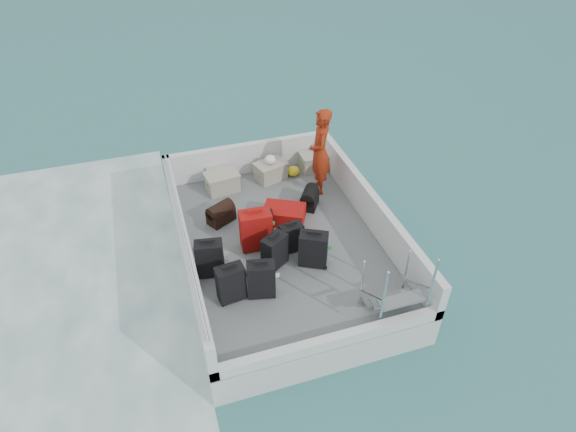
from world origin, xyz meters
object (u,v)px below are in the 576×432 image
Objects in this scene: suitcase_4 at (275,252)px; suitcase_3 at (261,280)px; suitcase_0 at (231,284)px; passenger at (320,152)px; suitcase_7 at (291,238)px; crate_3 at (314,162)px; suitcase_1 at (210,259)px; crate_1 at (221,176)px; suitcase_5 at (256,230)px; suitcase_8 at (284,214)px; crate_0 at (222,183)px; suitcase_6 at (313,250)px; crate_2 at (271,172)px.

suitcase_3 is at bearing -156.90° from suitcase_4.
passenger is at bearing 38.62° from suitcase_0.
crate_3 is (1.32, 2.38, -0.11)m from suitcase_7.
crate_1 is (0.71, 2.64, -0.18)m from suitcase_1.
suitcase_5 is 2.23m from crate_1.
suitcase_8 is 1.94m from crate_3.
suitcase_5 is (0.90, 0.43, 0.04)m from suitcase_1.
crate_0 is (0.47, 3.00, -0.15)m from suitcase_0.
suitcase_7 reaches higher than crate_0.
suitcase_4 is 3.17m from crate_3.
suitcase_6 is at bearing 34.95° from suitcase_3.
crate_0 is 1.08m from crate_2.
suitcase_4 is 0.84× the size of suitcase_5.
suitcase_8 is at bearing 42.28° from suitcase_5.
suitcase_8 is 1.47m from crate_2.
suitcase_7 is 2.72m from crate_3.
suitcase_7 is at bearing -97.14° from crate_2.
suitcase_3 is at bearing -36.78° from suitcase_1.
crate_2 is 1.30m from passenger.
crate_1 is (0.02, 0.30, -0.04)m from crate_0.
crate_3 is at bearing 96.39° from suitcase_6.
suitcase_3 is at bearing -21.36° from passenger.
suitcase_7 reaches higher than crate_3.
suitcase_3 is (0.47, -0.06, -0.00)m from suitcase_0.
suitcase_4 is 2.81m from crate_1.
suitcase_5 is 1.09m from suitcase_6.
suitcase_3 is 0.70m from suitcase_4.
passenger is at bearing -17.07° from crate_0.
passenger reaches higher than suitcase_7.
suitcase_1 reaches higher than suitcase_0.
crate_3 is at bearing 52.02° from suitcase_1.
suitcase_3 is 1.20× the size of suitcase_7.
passenger is (0.99, 0.76, 0.75)m from suitcase_8.
suitcase_6 is 1.04× the size of crate_0.
suitcase_7 is at bearing 145.65° from suitcase_6.
suitcase_0 reaches higher than suitcase_4.
suitcase_7 is 2.06m from passenger.
crate_0 is (-0.39, 2.48, -0.13)m from suitcase_4.
crate_2 is (0.04, 2.75, -0.14)m from suitcase_6.
suitcase_1 reaches higher than suitcase_4.
suitcase_8 is 1.88m from crate_1.
suitcase_5 is 0.92m from suitcase_8.
suitcase_3 reaches higher than crate_3.
crate_0 is at bearing -174.28° from crate_2.
crate_3 is (2.10, 3.25, -0.16)m from suitcase_3.
suitcase_1 is at bearing -39.63° from passenger.
suitcase_7 is at bearing -18.70° from passenger.
suitcase_3 is at bearing -13.85° from suitcase_0.
suitcase_0 reaches higher than suitcase_8.
suitcase_8 is (0.13, 0.84, -0.13)m from suitcase_7.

